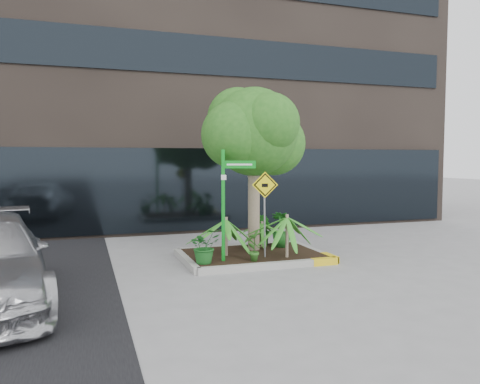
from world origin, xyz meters
name	(u,v)px	position (x,y,z in m)	size (l,w,h in m)	color
ground	(249,262)	(0.00, 0.00, 0.00)	(80.00, 80.00, 0.00)	gray
building	(189,28)	(0.50, 8.50, 7.50)	(18.00, 8.00, 15.00)	#2D2621
planter	(254,255)	(0.23, 0.27, 0.10)	(3.35, 2.36, 0.15)	#9E9E99
tree	(254,132)	(0.36, 0.69, 3.01)	(2.75, 2.44, 4.12)	gray
palm_front	(287,217)	(0.76, -0.40, 1.06)	(1.09, 1.09, 1.21)	gray
palm_left	(226,220)	(-0.49, 0.19, 0.98)	(1.00, 1.00, 1.12)	gray
palm_back	(262,223)	(0.72, 1.03, 0.74)	(0.71, 0.71, 0.79)	gray
shrub_a	(205,246)	(-1.15, -0.41, 0.52)	(0.67, 0.67, 0.74)	#18561D
shrub_b	(282,229)	(1.16, 0.79, 0.60)	(0.50, 0.50, 0.90)	#1A591C
shrub_c	(254,245)	(-0.07, -0.55, 0.50)	(0.37, 0.37, 0.70)	#2A611E
shrub_d	(264,229)	(0.81, 1.13, 0.56)	(0.45, 0.45, 0.81)	#1D621C
street_sign_post	(225,195)	(-0.64, -0.27, 1.59)	(0.74, 0.88, 2.57)	#0C8C1D
cattle_sign	(265,199)	(0.31, -0.19, 1.45)	(0.59, 0.17, 1.93)	slate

